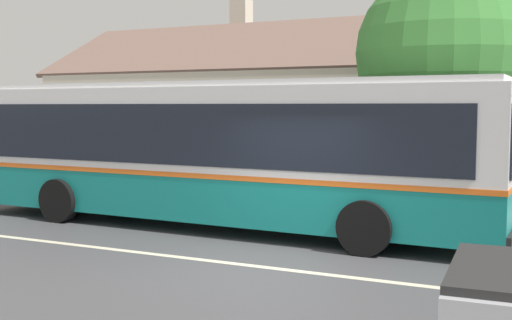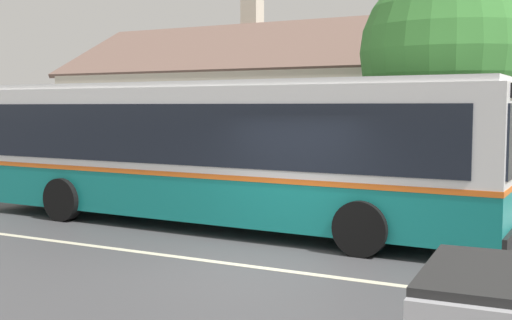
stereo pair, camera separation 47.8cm
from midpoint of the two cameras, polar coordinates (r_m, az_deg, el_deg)
ground_plane at (r=10.75m, az=1.18°, el=-9.50°), size 300.00×300.00×0.00m
sidewalk_far at (r=16.23m, az=10.62°, el=-4.43°), size 60.00×3.00×0.15m
lane_divider_stripe at (r=10.75m, az=1.18°, el=-9.48°), size 60.00×0.16×0.01m
community_building at (r=22.73m, az=15.08°, el=3.05°), size 26.01×8.42×6.87m
transit_bus at (r=14.17m, az=-2.59°, el=0.96°), size 12.56×3.03×3.17m
bench_by_building at (r=22.24m, az=-19.11°, el=-0.83°), size 1.78×0.51×0.94m
bench_down_street at (r=18.78m, az=-9.05°, el=-1.65°), size 1.59×0.51×0.94m
street_tree_primary at (r=16.36m, az=17.57°, el=9.11°), size 4.24×4.24×6.08m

